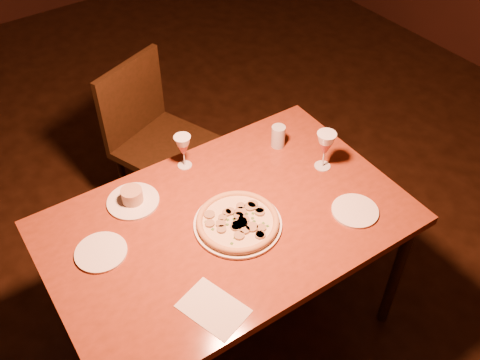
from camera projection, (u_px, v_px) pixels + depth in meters
floor at (204, 285)px, 2.81m from camera, size 7.00×7.00×0.00m
dining_table at (228, 231)px, 2.17m from camera, size 1.46×0.97×0.76m
chair_far at (155, 136)px, 2.88m from camera, size 0.58×0.58×0.93m
pizza_plate at (238, 222)px, 2.09m from camera, size 0.35×0.35×0.04m
ramekin_saucer at (133, 198)px, 2.18m from camera, size 0.21×0.21×0.07m
wine_glass_far at (184, 152)px, 2.30m from camera, size 0.07×0.07×0.16m
wine_glass_right at (325, 150)px, 2.29m from camera, size 0.08×0.08×0.18m
water_tumbler at (278, 136)px, 2.42m from camera, size 0.06×0.06×0.11m
side_plate_left at (101, 252)px, 2.00m from camera, size 0.20×0.20×0.01m
side_plate_near at (355, 211)px, 2.15m from camera, size 0.19×0.19×0.01m
menu_card at (213, 308)px, 1.83m from camera, size 0.21×0.26×0.00m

